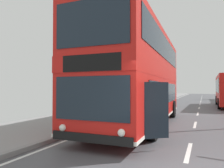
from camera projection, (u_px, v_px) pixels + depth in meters
double_decker_bus_main at (140, 77)px, 10.45m from camera, size 3.47×10.55×4.56m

